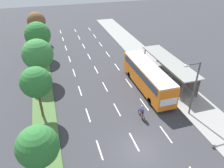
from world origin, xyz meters
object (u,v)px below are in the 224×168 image
object	(u,v)px
bus	(147,76)
median_tree_second	(36,82)
median_tree_third	(38,54)
cyclist	(142,113)
median_tree_nearest	(38,146)
median_tree_fourth	(38,35)
bus_shelter	(170,68)
median_tree_fifth	(36,21)
streetlight	(194,86)

from	to	relation	value
bus	median_tree_second	world-z (taller)	median_tree_second
bus	median_tree_third	xyz separation A→B (m)	(-13.47, 6.39, 2.08)
cyclist	median_tree_nearest	world-z (taller)	median_tree_nearest
median_tree_second	median_tree_nearest	bearing A→B (deg)	-90.41
bus	median_tree_fourth	xyz separation A→B (m)	(-13.38, 14.70, 2.16)
bus_shelter	median_tree_second	bearing A→B (deg)	-169.02
median_tree_fifth	cyclist	bearing A→B (deg)	-69.99
bus	median_tree_fifth	bearing A→B (deg)	120.39
median_tree_second	streetlight	world-z (taller)	streetlight
cyclist	median_tree_nearest	size ratio (longest dim) A/B	0.35
cyclist	median_tree_fourth	xyz separation A→B (m)	(-10.27, 20.18, 3.44)
bus	median_tree_second	distance (m)	14.02
median_tree_nearest	median_tree_second	world-z (taller)	median_tree_second
median_tree_nearest	streetlight	size ratio (longest dim) A/B	0.81
median_tree_nearest	median_tree_second	size ratio (longest dim) A/B	0.87
cyclist	median_tree_third	world-z (taller)	median_tree_third
median_tree_third	median_tree_fifth	bearing A→B (deg)	90.07
bus	median_tree_nearest	world-z (taller)	median_tree_nearest
cyclist	median_tree_third	xyz separation A→B (m)	(-10.36, 11.88, 3.35)
bus_shelter	median_tree_fourth	size ratio (longest dim) A/B	1.89
median_tree_second	median_tree_fourth	bearing A→B (deg)	89.00
bus_shelter	median_tree_nearest	world-z (taller)	median_tree_nearest
median_tree_nearest	cyclist	bearing A→B (deg)	24.08
bus_shelter	median_tree_fourth	distance (m)	22.14
bus_shelter	median_tree_fifth	world-z (taller)	median_tree_fifth
cyclist	median_tree_fourth	distance (m)	22.91
median_tree_third	median_tree_fifth	size ratio (longest dim) A/B	1.01
bus	median_tree_second	bearing A→B (deg)	-172.01
median_tree_second	median_tree_fifth	size ratio (longest dim) A/B	0.99
bus	median_tree_second	size ratio (longest dim) A/B	1.87
median_tree_third	streetlight	xyz separation A→B (m)	(15.64, -12.84, -0.26)
bus	median_tree_nearest	distance (m)	17.20
streetlight	median_tree_second	bearing A→B (deg)	164.05
cyclist	median_tree_fifth	size ratio (longest dim) A/B	0.30
bus	cyclist	xyz separation A→B (m)	(-3.12, -5.48, -1.28)
cyclist	median_tree_second	bearing A→B (deg)	161.34
bus	cyclist	distance (m)	6.44
bus_shelter	median_tree_fifth	bearing A→B (deg)	129.65
median_tree_fifth	bus_shelter	bearing A→B (deg)	-50.35
median_tree_third	streetlight	bearing A→B (deg)	-39.37
bus_shelter	cyclist	size ratio (longest dim) A/B	6.50
bus_shelter	bus	world-z (taller)	bus
median_tree_fourth	median_tree_third	bearing A→B (deg)	-90.65
median_tree_fifth	bus	bearing A→B (deg)	-59.61
streetlight	bus_shelter	bearing A→B (deg)	75.24
median_tree_second	median_tree_fourth	world-z (taller)	median_tree_fourth
median_tree_nearest	bus_shelter	bearing A→B (deg)	33.22
median_tree_second	median_tree_fourth	xyz separation A→B (m)	(0.29, 16.62, -0.26)
bus	streetlight	distance (m)	7.04
median_tree_nearest	median_tree_fifth	bearing A→B (deg)	89.59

